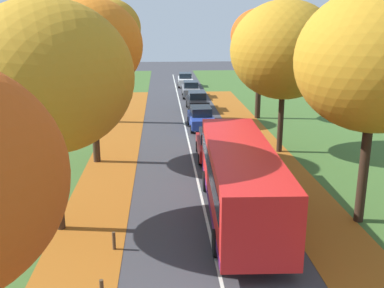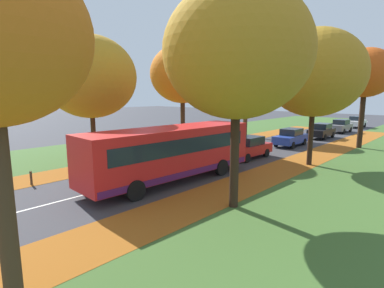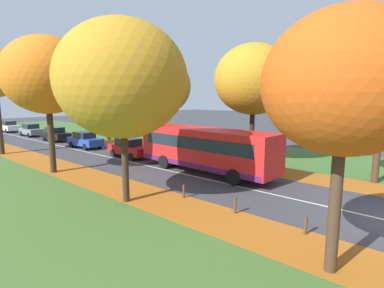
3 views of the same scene
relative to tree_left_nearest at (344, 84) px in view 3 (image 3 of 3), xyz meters
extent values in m
cube|color=#9E5619|center=(0.85, 12.76, -5.45)|extent=(2.80, 60.00, 0.00)
cube|color=#3D6028|center=(14.65, 18.76, -5.45)|extent=(12.00, 90.00, 0.01)
cube|color=#9E5619|center=(10.05, 12.76, -5.45)|extent=(2.80, 60.00, 0.00)
cube|color=silver|center=(5.45, 18.76, -5.45)|extent=(0.12, 80.00, 0.01)
cylinder|color=#422D1E|center=(0.00, 0.00, -3.55)|extent=(0.34, 0.34, 3.82)
ellipsoid|color=#C64C14|center=(0.00, 0.00, 0.02)|extent=(4.42, 4.42, 3.97)
cylinder|color=#382619|center=(-0.29, 9.48, -3.65)|extent=(0.33, 0.33, 3.62)
ellipsoid|color=#B27F1E|center=(-0.29, 9.48, 0.45)|extent=(6.11, 6.11, 5.50)
cylinder|color=#382619|center=(-0.03, 17.97, -3.25)|extent=(0.40, 0.40, 4.41)
ellipsoid|color=orange|center=(-0.03, 17.97, 1.06)|extent=(5.61, 5.61, 5.05)
cylinder|color=#422D1E|center=(11.52, 0.87, -3.26)|extent=(0.40, 0.40, 4.40)
ellipsoid|color=orange|center=(11.52, 0.87, 0.46)|extent=(4.04, 4.04, 3.64)
cylinder|color=black|center=(11.56, 9.33, -3.36)|extent=(0.38, 0.38, 4.20)
ellipsoid|color=#B27F1E|center=(11.56, 9.33, 0.96)|extent=(5.92, 5.92, 5.32)
cylinder|color=black|center=(10.87, 19.21, -3.58)|extent=(0.34, 0.34, 3.76)
ellipsoid|color=#B27F1E|center=(10.87, 19.21, 0.67)|extent=(6.32, 6.32, 5.68)
cylinder|color=black|center=(11.55, 28.81, -3.03)|extent=(0.44, 0.44, 4.84)
ellipsoid|color=#C64C14|center=(11.55, 28.81, 1.15)|extent=(4.69, 4.69, 4.23)
cylinder|color=#4C3823|center=(1.90, 1.45, -5.10)|extent=(0.12, 0.12, 0.70)
cylinder|color=#4C3823|center=(1.90, 4.56, -5.08)|extent=(0.12, 0.12, 0.75)
cylinder|color=#4C3823|center=(1.93, 7.67, -5.12)|extent=(0.12, 0.12, 0.67)
cube|color=red|center=(6.82, 10.16, -3.73)|extent=(2.89, 10.49, 2.50)
cube|color=#19232D|center=(6.63, 5.03, -3.38)|extent=(2.30, 0.19, 1.30)
cube|color=#19232D|center=(6.82, 10.16, -3.33)|extent=(2.88, 9.24, 0.80)
cube|color=#4C1951|center=(6.82, 10.16, -4.80)|extent=(2.90, 10.28, 0.32)
cylinder|color=black|center=(7.89, 6.90, -4.98)|extent=(0.34, 0.97, 0.96)
cylinder|color=black|center=(5.51, 6.99, -4.98)|extent=(0.34, 0.97, 0.96)
cylinder|color=black|center=(8.12, 12.98, -4.98)|extent=(0.34, 0.97, 0.96)
cylinder|color=black|center=(5.74, 13.07, -4.98)|extent=(0.34, 0.97, 0.96)
cube|color=#B21919|center=(6.62, 18.24, -4.79)|extent=(1.81, 4.24, 0.70)
cube|color=#19232D|center=(6.62, 18.39, -4.14)|extent=(1.50, 2.05, 0.60)
cylinder|color=black|center=(7.37, 16.92, -5.14)|extent=(0.24, 0.65, 0.64)
cylinder|color=black|center=(5.80, 16.96, -5.14)|extent=(0.24, 0.65, 0.64)
cylinder|color=black|center=(7.44, 19.52, -5.14)|extent=(0.24, 0.65, 0.64)
cylinder|color=black|center=(5.87, 19.56, -5.14)|extent=(0.24, 0.65, 0.64)
cube|color=#233D9E|center=(6.60, 25.48, -4.79)|extent=(1.78, 4.23, 0.70)
cube|color=#19232D|center=(6.60, 25.63, -4.14)|extent=(1.48, 2.04, 0.60)
cylinder|color=black|center=(7.41, 24.19, -5.14)|extent=(0.23, 0.64, 0.64)
cylinder|color=black|center=(5.84, 24.16, -5.14)|extent=(0.23, 0.64, 0.64)
cylinder|color=black|center=(7.36, 26.79, -5.14)|extent=(0.23, 0.64, 0.64)
cylinder|color=black|center=(5.79, 26.76, -5.14)|extent=(0.23, 0.64, 0.64)
cube|color=black|center=(6.88, 32.53, -4.79)|extent=(1.78, 4.23, 0.70)
cube|color=#19232D|center=(6.88, 32.68, -4.14)|extent=(1.48, 2.04, 0.60)
cylinder|color=black|center=(7.69, 31.25, -5.14)|extent=(0.23, 0.64, 0.64)
cylinder|color=black|center=(6.12, 31.22, -5.14)|extent=(0.23, 0.64, 0.64)
cylinder|color=black|center=(7.64, 33.85, -5.14)|extent=(0.23, 0.64, 0.64)
cylinder|color=black|center=(6.07, 33.82, -5.14)|extent=(0.23, 0.64, 0.64)
cube|color=slate|center=(6.77, 39.35, -4.79)|extent=(1.76, 4.23, 0.70)
cube|color=#19232D|center=(6.78, 39.50, -4.14)|extent=(1.48, 2.04, 0.60)
cylinder|color=black|center=(7.54, 38.04, -5.14)|extent=(0.23, 0.64, 0.64)
cylinder|color=black|center=(5.97, 38.06, -5.14)|extent=(0.23, 0.64, 0.64)
cylinder|color=black|center=(7.58, 40.64, -5.14)|extent=(0.23, 0.64, 0.64)
cylinder|color=black|center=(6.01, 40.67, -5.14)|extent=(0.23, 0.64, 0.64)
cube|color=silver|center=(6.61, 46.88, -4.79)|extent=(1.82, 4.25, 0.70)
cube|color=#19232D|center=(6.61, 47.03, -4.14)|extent=(1.50, 2.06, 0.60)
cylinder|color=black|center=(7.35, 45.55, -5.14)|extent=(0.24, 0.65, 0.64)
cylinder|color=black|center=(5.79, 45.60, -5.14)|extent=(0.24, 0.65, 0.64)
cylinder|color=black|center=(7.43, 48.16, -5.14)|extent=(0.24, 0.65, 0.64)
cylinder|color=black|center=(5.86, 48.20, -5.14)|extent=(0.24, 0.65, 0.64)
camera|label=1|loc=(3.70, -6.81, 2.46)|focal=42.00mm
camera|label=2|loc=(18.61, -0.85, -0.68)|focal=28.00mm
camera|label=3|loc=(-8.86, -2.28, -0.36)|focal=28.00mm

